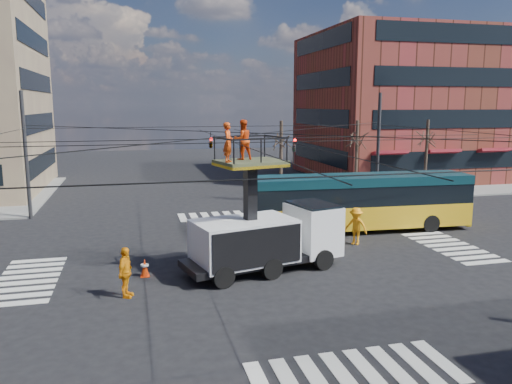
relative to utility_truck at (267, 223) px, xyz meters
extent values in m
plane|color=black|center=(0.06, 1.13, -2.11)|extent=(120.00, 120.00, 0.00)
cube|color=slate|center=(21.06, 22.13, -2.05)|extent=(18.00, 18.00, 0.12)
cube|color=black|center=(-12.94, 25.13, 0.23)|extent=(0.12, 13.60, 1.50)
cube|color=black|center=(-12.94, 25.13, 3.56)|extent=(0.12, 13.60, 1.50)
cube|color=black|center=(-12.94, 25.13, 6.89)|extent=(0.12, 13.60, 1.50)
cube|color=black|center=(-12.94, 25.13, 10.23)|extent=(0.12, 13.60, 1.50)
cube|color=brown|center=(22.06, 25.13, 4.89)|extent=(20.00, 16.00, 14.00)
cube|color=black|center=(22.06, 17.13, 0.34)|extent=(17.00, 0.12, 1.58)
cube|color=black|center=(12.06, 25.13, 0.34)|extent=(0.12, 13.60, 1.58)
cube|color=black|center=(22.06, 17.13, 3.84)|extent=(17.00, 0.12, 1.57)
cube|color=black|center=(12.06, 25.13, 3.84)|extent=(0.12, 13.60, 1.57)
cube|color=black|center=(22.06, 17.13, 7.34)|extent=(17.00, 0.12, 1.57)
cube|color=black|center=(12.06, 25.13, 7.34)|extent=(0.12, 13.60, 1.57)
cube|color=black|center=(22.06, 17.13, 10.84)|extent=(17.00, 0.12, 1.57)
cube|color=black|center=(12.06, 25.13, 10.84)|extent=(0.12, 13.60, 1.57)
cylinder|color=#2D2D30|center=(12.06, 13.13, 1.89)|extent=(0.24, 0.24, 8.00)
cylinder|color=#2D2D30|center=(-11.94, 13.13, 1.89)|extent=(0.24, 0.24, 8.00)
cylinder|color=black|center=(0.06, 13.13, 3.59)|extent=(24.00, 0.03, 0.03)
cylinder|color=black|center=(0.06, -10.87, 3.59)|extent=(24.00, 0.03, 0.03)
cylinder|color=black|center=(12.06, 1.13, 3.59)|extent=(0.03, 24.00, 0.03)
cylinder|color=black|center=(0.06, 1.13, 3.79)|extent=(24.02, 24.02, 0.03)
cylinder|color=black|center=(0.06, 1.13, 3.79)|extent=(24.02, 24.02, 0.03)
cylinder|color=black|center=(0.06, -0.07, 3.49)|extent=(24.00, 0.03, 0.03)
cylinder|color=black|center=(0.06, 2.33, 3.49)|extent=(24.00, 0.03, 0.03)
cylinder|color=black|center=(-1.14, 1.13, 3.39)|extent=(0.03, 24.00, 0.03)
cylinder|color=black|center=(1.26, 1.13, 3.39)|extent=(0.03, 24.00, 0.03)
imported|color=black|center=(2.56, 4.13, 2.99)|extent=(0.16, 0.20, 1.00)
imported|color=black|center=(-1.44, 6.13, 3.24)|extent=(0.26, 1.24, 0.50)
cylinder|color=#382B21|center=(5.06, 14.63, 0.89)|extent=(0.24, 0.24, 6.00)
cylinder|color=#382B21|center=(11.06, 14.63, 0.89)|extent=(0.24, 0.24, 6.00)
cylinder|color=#382B21|center=(17.06, 14.63, 0.89)|extent=(0.24, 0.24, 6.00)
cube|color=black|center=(-0.19, -0.05, -1.56)|extent=(7.32, 3.80, 0.30)
cube|color=white|center=(2.33, 0.56, -0.56)|extent=(2.32, 2.76, 2.20)
cube|color=black|center=(2.33, 0.56, 0.24)|extent=(2.10, 2.61, 0.80)
cube|color=white|center=(-1.07, -0.27, -0.66)|extent=(4.67, 3.43, 1.80)
cylinder|color=black|center=(2.41, -0.60, -1.66)|extent=(0.96, 0.55, 0.90)
cylinder|color=black|center=(1.86, 1.63, -1.66)|extent=(0.96, 0.55, 0.90)
cylinder|color=black|center=(-0.12, -1.22, -1.66)|extent=(0.96, 0.55, 0.90)
cylinder|color=black|center=(-0.66, 1.02, -1.66)|extent=(0.96, 0.55, 0.90)
cylinder|color=black|center=(-2.25, -1.74, -1.66)|extent=(0.96, 0.55, 0.90)
cylinder|color=black|center=(-2.80, 0.49, -1.66)|extent=(0.96, 0.55, 0.90)
cube|color=black|center=(-0.78, -0.20, 1.00)|extent=(0.54, 0.54, 3.41)
cube|color=#3E472A|center=(-0.78, -0.20, 2.70)|extent=(3.02, 2.66, 0.12)
cube|color=yellow|center=(-0.78, -0.20, 2.58)|extent=(3.02, 2.66, 0.12)
imported|color=#E7440E|center=(-1.79, -0.66, 3.56)|extent=(0.59, 0.69, 1.59)
imported|color=#E7440E|center=(-1.03, 0.12, 3.60)|extent=(0.93, 0.79, 1.67)
cube|color=yellow|center=(7.02, 5.41, -1.16)|extent=(12.76, 3.19, 1.30)
cube|color=black|center=(7.02, 5.41, 0.04)|extent=(12.76, 3.14, 1.10)
cube|color=#0C2E37|center=(7.02, 5.41, 0.84)|extent=(12.76, 3.19, 0.50)
cube|color=yellow|center=(0.81, 5.71, -0.51)|extent=(0.37, 2.48, 2.80)
cube|color=yellow|center=(13.24, 5.12, -0.51)|extent=(0.37, 2.48, 2.80)
cube|color=black|center=(0.76, 5.71, -1.66)|extent=(0.27, 2.60, 0.30)
cube|color=gold|center=(0.91, 5.70, 0.74)|extent=(0.18, 1.60, 0.35)
cylinder|color=black|center=(2.55, 4.44, -1.61)|extent=(1.01, 0.35, 1.00)
cylinder|color=black|center=(2.66, 6.80, -1.61)|extent=(1.01, 0.35, 1.00)
cylinder|color=black|center=(10.76, 4.06, -1.61)|extent=(1.01, 0.35, 1.00)
cylinder|color=black|center=(10.87, 6.41, -1.61)|extent=(1.01, 0.35, 1.00)
cone|color=#F3380A|center=(-5.22, 0.37, -1.72)|extent=(0.36, 0.36, 0.76)
imported|color=#FF9F10|center=(-5.96, -1.82, -1.14)|extent=(0.82, 1.23, 1.94)
imported|color=orange|center=(5.51, 2.74, -1.13)|extent=(1.38, 1.41, 1.94)
camera|label=1|loc=(-5.54, -20.28, 5.04)|focal=35.00mm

